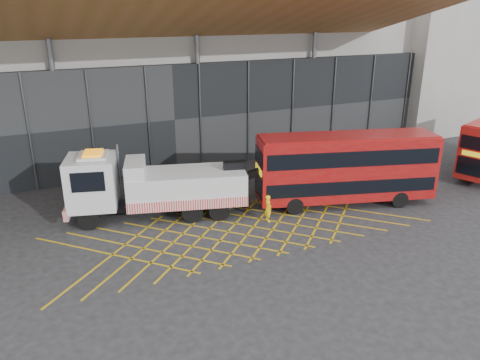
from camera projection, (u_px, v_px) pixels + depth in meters
name	position (u px, v px, depth m)	size (l,w,h in m)	color
ground_plane	(201.00, 237.00, 25.74)	(120.00, 120.00, 0.00)	#252527
road_markings	(241.00, 229.00, 26.65)	(21.56, 7.16, 0.01)	gold
construction_building	(147.00, 44.00, 39.11)	(55.00, 23.97, 18.00)	gray
east_building	(441.00, 26.00, 48.08)	(15.00, 12.00, 20.00)	gray
recovery_truck	(152.00, 186.00, 27.64)	(12.29, 5.45, 4.29)	black
bus_towed	(346.00, 166.00, 29.30)	(11.43, 5.45, 4.54)	maroon
worker	(268.00, 208.00, 27.40)	(0.60, 0.39, 1.64)	yellow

